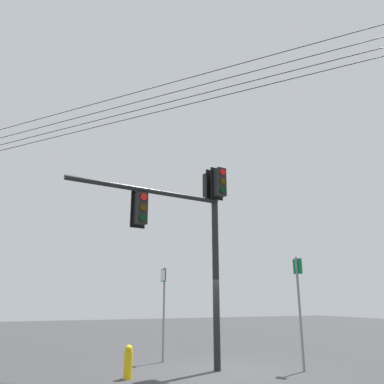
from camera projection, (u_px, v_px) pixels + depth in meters
ground_plane at (221, 371)px, 10.61m from camera, size 60.00×60.00×0.00m
signal_mast_assembly at (194, 219)px, 11.42m from camera, size 1.26×4.86×5.99m
route_sign_primary at (164, 303)px, 12.64m from camera, size 0.35×0.11×2.98m
fire_hydrant at (128, 362)px, 9.66m from camera, size 0.30×0.22×0.81m
route_sign_secondary at (299, 299)px, 11.10m from camera, size 0.35×0.11×3.17m
overhead_wire_span at (185, 93)px, 13.52m from camera, size 16.96×15.76×1.75m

